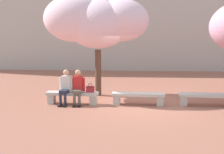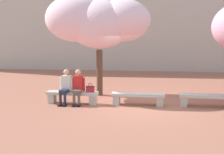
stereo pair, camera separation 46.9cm
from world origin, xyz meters
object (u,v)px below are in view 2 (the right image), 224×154
at_px(person_seated_left, 66,85).
at_px(cherry_tree_main, 99,22).
at_px(person_seated_right, 78,86).
at_px(stone_bench_near_west, 138,97).
at_px(stone_bench_center, 207,99).
at_px(stone_bench_west_end, 72,95).
at_px(handbag, 90,89).

xyz_separation_m(person_seated_left, cherry_tree_main, (1.04, 1.59, 2.35)).
xyz_separation_m(person_seated_right, cherry_tree_main, (0.58, 1.59, 2.35)).
bearing_deg(stone_bench_near_west, person_seated_right, -178.62).
height_order(stone_bench_center, cherry_tree_main, cherry_tree_main).
xyz_separation_m(stone_bench_near_west, stone_bench_center, (2.45, 0.00, 0.00)).
xyz_separation_m(stone_bench_west_end, stone_bench_center, (4.90, 0.00, 0.00)).
height_order(stone_bench_center, handbag, handbag).
relative_size(person_seated_right, handbag, 3.81).
xyz_separation_m(stone_bench_center, cherry_tree_main, (-4.10, 1.54, 2.74)).
bearing_deg(person_seated_right, stone_bench_near_west, 1.38).
bearing_deg(handbag, stone_bench_west_end, -178.07).
bearing_deg(cherry_tree_main, stone_bench_west_end, -117.53).
relative_size(stone_bench_center, cherry_tree_main, 0.46).
xyz_separation_m(stone_bench_center, handbag, (-4.23, 0.02, 0.27)).
relative_size(stone_bench_near_west, cherry_tree_main, 0.46).
bearing_deg(handbag, person_seated_left, -175.26).
bearing_deg(cherry_tree_main, handbag, -94.80).
distance_m(stone_bench_west_end, cherry_tree_main, 3.24).
bearing_deg(person_seated_left, cherry_tree_main, 56.91).
height_order(stone_bench_center, person_seated_right, person_seated_right).
height_order(stone_bench_near_west, stone_bench_center, same).
height_order(stone_bench_west_end, stone_bench_near_west, same).
relative_size(person_seated_left, cherry_tree_main, 0.30).
bearing_deg(stone_bench_west_end, handbag, 1.93).
relative_size(stone_bench_near_west, person_seated_right, 1.51).
bearing_deg(person_seated_right, handbag, 9.65).
bearing_deg(cherry_tree_main, stone_bench_center, -20.57).
bearing_deg(person_seated_left, stone_bench_near_west, 1.13).
height_order(stone_bench_center, person_seated_left, person_seated_left).
distance_m(stone_bench_west_end, person_seated_left, 0.46).
bearing_deg(person_seated_right, person_seated_left, 179.90).
bearing_deg(stone_bench_near_west, stone_bench_center, 0.00).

